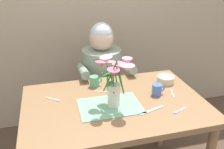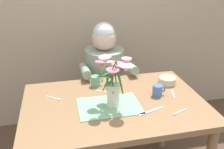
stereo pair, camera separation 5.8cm
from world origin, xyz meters
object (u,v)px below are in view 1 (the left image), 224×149
object	(u,v)px
flower_vase	(115,77)
dinner_knife	(152,110)
tea_cup	(95,81)
coffee_cup	(157,90)
ceramic_bowl	(166,79)
seated_person	(102,85)

from	to	relation	value
flower_vase	dinner_knife	size ratio (longest dim) A/B	1.92
tea_cup	coffee_cup	size ratio (longest dim) A/B	1.00
tea_cup	ceramic_bowl	bearing A→B (deg)	-8.66
flower_vase	dinner_knife	xyz separation A→B (m)	(0.21, -0.11, -0.20)
seated_person	tea_cup	size ratio (longest dim) A/B	12.20
flower_vase	coffee_cup	distance (m)	0.37
seated_person	dinner_knife	size ratio (longest dim) A/B	5.97
seated_person	dinner_knife	bearing A→B (deg)	-75.93
seated_person	dinner_knife	distance (m)	0.81
seated_person	coffee_cup	xyz separation A→B (m)	(0.26, -0.60, 0.22)
coffee_cup	flower_vase	bearing A→B (deg)	-167.73
seated_person	ceramic_bowl	xyz separation A→B (m)	(0.40, -0.44, 0.21)
seated_person	tea_cup	distance (m)	0.44
flower_vase	coffee_cup	xyz separation A→B (m)	(0.33, 0.07, -0.17)
dinner_knife	coffee_cup	distance (m)	0.22
flower_vase	tea_cup	distance (m)	0.36
seated_person	ceramic_bowl	size ratio (longest dim) A/B	8.35
flower_vase	dinner_knife	world-z (taller)	flower_vase
dinner_knife	coffee_cup	xyz separation A→B (m)	(0.11, 0.18, 0.04)
seated_person	ceramic_bowl	distance (m)	0.63
ceramic_bowl	dinner_knife	distance (m)	0.43
dinner_knife	coffee_cup	bearing A→B (deg)	40.21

